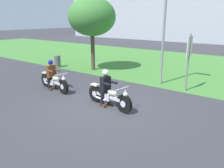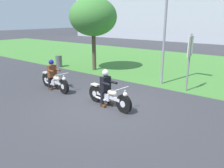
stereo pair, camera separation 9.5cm
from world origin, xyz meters
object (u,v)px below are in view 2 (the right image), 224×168
motorcycle_follow (55,81)px  sign_banner (190,54)px  rider_lead (106,85)px  motorcycle_lead (109,97)px  tree_roadside (93,17)px  streetlight_pole (168,19)px  trash_can (59,61)px  rider_follow (52,72)px

motorcycle_follow → sign_banner: size_ratio=0.85×
sign_banner → rider_lead: bearing=-116.7°
motorcycle_lead → sign_banner: sign_banner is taller
tree_roadside → sign_banner: 6.57m
sign_banner → streetlight_pole: bearing=164.0°
streetlight_pole → sign_banner: streetlight_pole is taller
motorcycle_lead → trash_can: bearing=162.3°
rider_lead → rider_follow: (-3.30, 0.10, -0.00)m
motorcycle_follow → streetlight_pole: 6.09m
rider_lead → tree_roadside: size_ratio=0.31×
motorcycle_follow → rider_follow: rider_follow is taller
motorcycle_follow → streetlight_pole: streetlight_pole is taller
motorcycle_follow → tree_roadside: (-1.36, 4.29, 2.92)m
motorcycle_follow → sign_banner: (4.97, 3.58, 1.32)m
rider_follow → tree_roadside: (-1.19, 4.26, 2.50)m
motorcycle_follow → sign_banner: sign_banner is taller
tree_roadside → trash_can: size_ratio=5.67×
motorcycle_lead → streetlight_pole: 4.94m
rider_lead → motorcycle_follow: rider_lead is taller
rider_lead → rider_follow: size_ratio=1.00×
trash_can → sign_banner: bearing=0.9°
tree_roadside → sign_banner: (6.33, -0.71, -1.60)m
motorcycle_follow → sign_banner: 6.27m
rider_follow → trash_can: size_ratio=1.77×
tree_roadside → streetlight_pole: 5.05m
rider_lead → sign_banner: 4.18m
tree_roadside → streetlight_pole: (5.04, -0.34, -0.11)m
motorcycle_follow → trash_can: motorcycle_follow is taller
motorcycle_lead → streetlight_pole: size_ratio=0.44×
motorcycle_lead → sign_banner: 4.25m
sign_banner → tree_roadside: bearing=173.6°
rider_follow → sign_banner: size_ratio=0.54×
motorcycle_follow → rider_follow: size_ratio=1.56×
motorcycle_lead → tree_roadside: size_ratio=0.49×
rider_lead → rider_follow: rider_lead is taller
trash_can → rider_follow: bearing=-42.5°
streetlight_pole → trash_can: bearing=-176.2°
rider_follow → tree_roadside: size_ratio=0.31×
rider_lead → rider_follow: bearing=-173.2°
tree_roadside → sign_banner: bearing=-6.4°
motorcycle_lead → rider_follow: (-3.47, 0.12, 0.42)m
motorcycle_follow → trash_can: (-3.90, 3.44, -0.00)m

